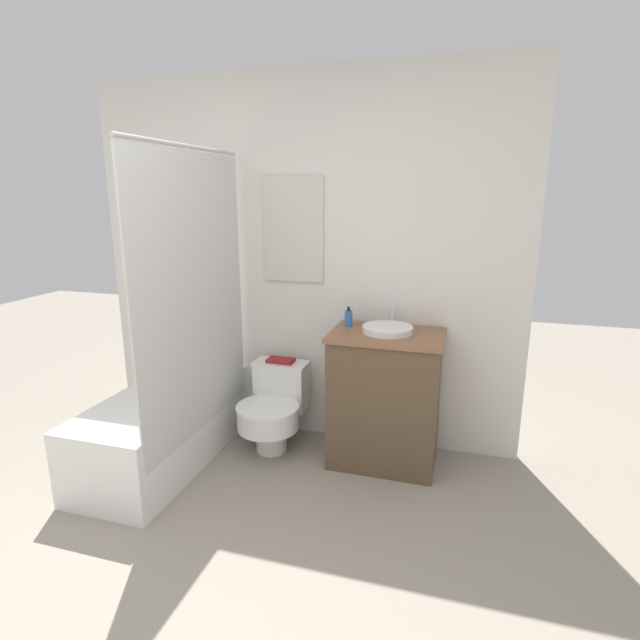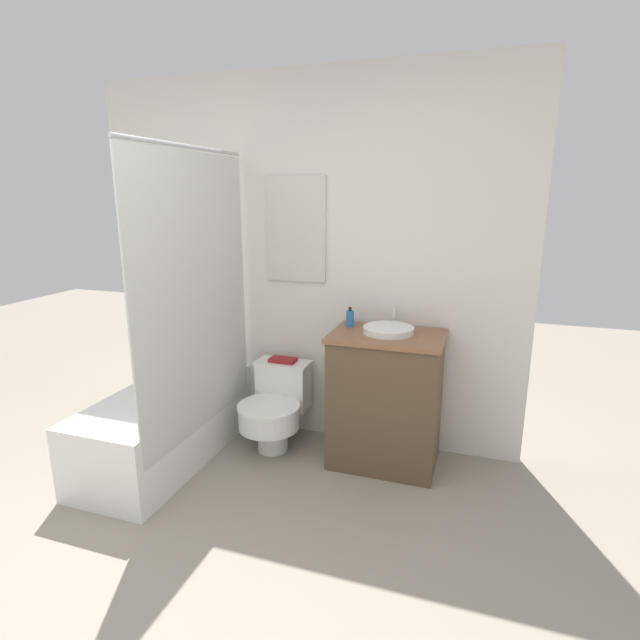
% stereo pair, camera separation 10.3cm
% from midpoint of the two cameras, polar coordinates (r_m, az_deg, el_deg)
% --- Properties ---
extents(wall_back, '(3.02, 0.07, 2.50)m').
position_cam_midpoint_polar(wall_back, '(3.47, -3.07, 6.62)').
color(wall_back, silver).
rests_on(wall_back, ground_plane).
extents(shower_area, '(0.59, 1.32, 1.98)m').
position_cam_midpoint_polar(shower_area, '(3.47, -17.98, -10.73)').
color(shower_area, white).
rests_on(shower_area, ground_plane).
extents(toilet, '(0.42, 0.56, 0.57)m').
position_cam_midpoint_polar(toilet, '(3.48, -6.15, -9.81)').
color(toilet, white).
rests_on(toilet, ground_plane).
extents(vanity, '(0.70, 0.49, 0.87)m').
position_cam_midpoint_polar(vanity, '(3.26, 6.51, -8.89)').
color(vanity, brown).
rests_on(vanity, ground_plane).
extents(sink, '(0.32, 0.35, 0.13)m').
position_cam_midpoint_polar(sink, '(3.13, 6.81, -1.04)').
color(sink, white).
rests_on(sink, vanity).
extents(soap_bottle, '(0.05, 0.05, 0.13)m').
position_cam_midpoint_polar(soap_bottle, '(3.25, 2.38, 0.22)').
color(soap_bottle, '#2D6BB2').
rests_on(soap_bottle, vanity).
extents(book_on_tank, '(0.19, 0.11, 0.02)m').
position_cam_midpoint_polar(book_on_tank, '(3.51, -5.34, -4.62)').
color(book_on_tank, maroon).
rests_on(book_on_tank, toilet).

